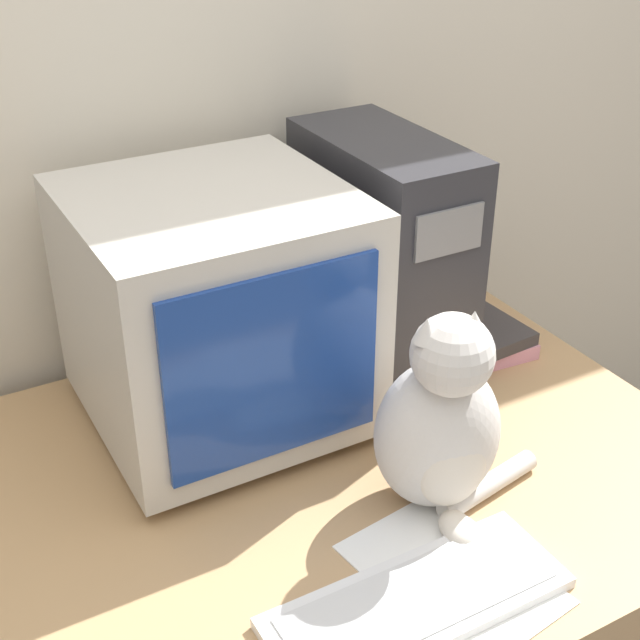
{
  "coord_description": "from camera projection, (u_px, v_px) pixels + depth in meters",
  "views": [
    {
      "loc": [
        -0.57,
        -0.55,
        1.67
      ],
      "look_at": [
        0.03,
        0.52,
        0.97
      ],
      "focal_mm": 50.0,
      "sensor_mm": 36.0,
      "label": 1
    }
  ],
  "objects": [
    {
      "name": "book_stack",
      "position": [
        486.0,
        336.0,
        1.83
      ],
      "size": [
        0.16,
        0.19,
        0.06
      ],
      "color": "pink",
      "rests_on": "desk"
    },
    {
      "name": "cat",
      "position": [
        442.0,
        425.0,
        1.36
      ],
      "size": [
        0.3,
        0.24,
        0.36
      ],
      "rotation": [
        0.0,
        0.0,
        -0.22
      ],
      "color": "silver",
      "rests_on": "desk"
    },
    {
      "name": "crt_monitor",
      "position": [
        215.0,
        309.0,
        1.53
      ],
      "size": [
        0.45,
        0.46,
        0.43
      ],
      "color": "#BCB7AD",
      "rests_on": "desk"
    },
    {
      "name": "wall_back",
      "position": [
        173.0,
        74.0,
        1.65
      ],
      "size": [
        7.0,
        0.05,
        2.5
      ],
      "color": "beige",
      "rests_on": "ground_plane"
    },
    {
      "name": "computer_tower",
      "position": [
        381.0,
        254.0,
        1.7
      ],
      "size": [
        0.19,
        0.41,
        0.46
      ],
      "color": "#28282D",
      "rests_on": "desk"
    },
    {
      "name": "keyboard",
      "position": [
        417.0,
        602.0,
        1.24
      ],
      "size": [
        0.44,
        0.16,
        0.02
      ],
      "color": "silver",
      "rests_on": "desk"
    },
    {
      "name": "desk",
      "position": [
        317.0,
        617.0,
        1.68
      ],
      "size": [
        1.31,
        0.96,
        0.71
      ],
      "color": "tan",
      "rests_on": "ground_plane"
    },
    {
      "name": "pen",
      "position": [
        316.0,
        603.0,
        1.24
      ],
      "size": [
        0.15,
        0.03,
        0.01
      ],
      "color": "navy",
      "rests_on": "desk"
    },
    {
      "name": "paper_sheet",
      "position": [
        452.0,
        574.0,
        1.29
      ],
      "size": [
        0.25,
        0.32,
        0.0
      ],
      "color": "white",
      "rests_on": "desk"
    }
  ]
}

